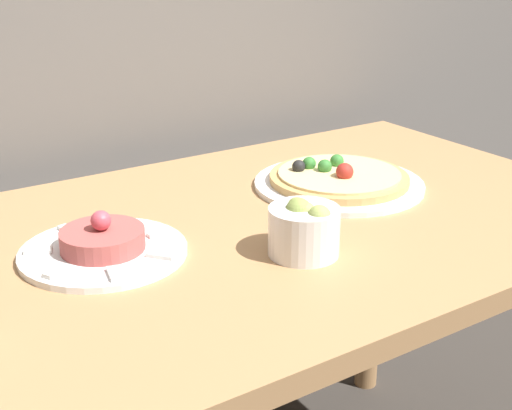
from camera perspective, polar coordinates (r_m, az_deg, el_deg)
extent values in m
cube|color=#AD7F51|center=(1.20, 1.72, -1.75)|extent=(1.18, 0.76, 0.03)
cylinder|color=#AD7F51|center=(1.88, 9.30, -5.25)|extent=(0.06, 0.06, 0.69)
cylinder|color=white|center=(1.34, 6.65, 1.67)|extent=(0.32, 0.32, 0.01)
cylinder|color=tan|center=(1.34, 6.67, 2.15)|extent=(0.26, 0.26, 0.01)
cylinder|color=beige|center=(1.33, 6.68, 2.51)|extent=(0.23, 0.23, 0.00)
sphere|color=#387F33|center=(1.34, 5.52, 3.09)|extent=(0.03, 0.03, 0.03)
sphere|color=#387F33|center=(1.35, 4.27, 3.32)|extent=(0.03, 0.03, 0.03)
sphere|color=#B22D23|center=(1.31, 7.12, 2.69)|extent=(0.03, 0.03, 0.03)
sphere|color=#387F33|center=(1.37, 6.49, 3.52)|extent=(0.03, 0.03, 0.03)
sphere|color=black|center=(1.34, 3.43, 3.10)|extent=(0.02, 0.02, 0.02)
sphere|color=#B22D23|center=(1.31, 7.11, 2.66)|extent=(0.03, 0.03, 0.03)
cylinder|color=white|center=(1.08, -12.10, -3.69)|extent=(0.25, 0.25, 0.01)
cylinder|color=#B2514C|center=(1.07, -12.18, -2.71)|extent=(0.12, 0.12, 0.03)
sphere|color=#DB4C5B|center=(1.06, -12.30, -1.22)|extent=(0.03, 0.03, 0.03)
cube|color=white|center=(1.11, -7.68, -2.24)|extent=(0.04, 0.02, 0.01)
cube|color=white|center=(1.16, -10.83, -1.40)|extent=(0.04, 0.04, 0.01)
cube|color=white|center=(1.15, -14.78, -1.93)|extent=(0.02, 0.04, 0.01)
cube|color=white|center=(1.09, -17.02, -3.50)|extent=(0.04, 0.03, 0.01)
cube|color=white|center=(1.02, -15.66, -5.12)|extent=(0.04, 0.03, 0.01)
cube|color=white|center=(0.99, -11.27, -5.40)|extent=(0.02, 0.04, 0.01)
cube|color=white|center=(1.03, -7.64, -4.01)|extent=(0.04, 0.04, 0.01)
cylinder|color=white|center=(1.05, 3.85, -2.11)|extent=(0.11, 0.11, 0.07)
sphere|color=#A3B25B|center=(1.04, 3.98, -0.59)|extent=(0.03, 0.03, 0.03)
sphere|color=#A3B25B|center=(1.03, 4.08, -0.67)|extent=(0.03, 0.03, 0.03)
sphere|color=#8EA34C|center=(1.04, 3.43, -0.47)|extent=(0.04, 0.04, 0.04)
sphere|color=#A3B25B|center=(1.06, 3.28, -0.11)|extent=(0.03, 0.03, 0.03)
sphere|color=#A3B25B|center=(1.02, 5.09, -0.95)|extent=(0.03, 0.03, 0.03)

